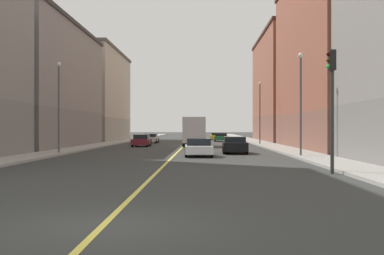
{
  "coord_description": "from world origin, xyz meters",
  "views": [
    {
      "loc": [
        2.08,
        -9.97,
        2.05
      ],
      "look_at": [
        1.08,
        35.72,
        2.05
      ],
      "focal_mm": 44.73,
      "sensor_mm": 36.0,
      "label": 1
    }
  ],
  "objects_px": {
    "car_black": "(235,145)",
    "car_red": "(196,137)",
    "traffic_light_left_near": "(332,93)",
    "car_white": "(199,148)",
    "building_left_mid": "(358,58)",
    "box_truck": "(194,131)",
    "street_lamp_left_near": "(301,93)",
    "street_lamp_left_far": "(260,106)",
    "building_right_midblock": "(21,85)",
    "building_left_far": "(301,88)",
    "car_yellow": "(216,136)",
    "car_silver": "(151,138)",
    "building_right_distant": "(82,96)",
    "car_green": "(221,137)",
    "street_lamp_right_near": "(59,97)",
    "car_maroon": "(142,140)"
  },
  "relations": [
    {
      "from": "street_lamp_left_near",
      "to": "street_lamp_right_near",
      "type": "distance_m",
      "value": 17.9
    },
    {
      "from": "car_maroon",
      "to": "car_silver",
      "type": "distance_m",
      "value": 11.45
    },
    {
      "from": "building_right_midblock",
      "to": "car_yellow",
      "type": "bearing_deg",
      "value": 54.56
    },
    {
      "from": "traffic_light_left_near",
      "to": "car_silver",
      "type": "height_order",
      "value": "traffic_light_left_near"
    },
    {
      "from": "building_left_far",
      "to": "car_yellow",
      "type": "relative_size",
      "value": 5.57
    },
    {
      "from": "street_lamp_left_near",
      "to": "car_white",
      "type": "relative_size",
      "value": 1.66
    },
    {
      "from": "car_red",
      "to": "car_maroon",
      "type": "bearing_deg",
      "value": -105.88
    },
    {
      "from": "car_green",
      "to": "building_left_mid",
      "type": "bearing_deg",
      "value": -64.3
    },
    {
      "from": "car_yellow",
      "to": "box_truck",
      "type": "xyz_separation_m",
      "value": [
        -3.16,
        -27.84,
        1.06
      ]
    },
    {
      "from": "car_green",
      "to": "car_yellow",
      "type": "distance_m",
      "value": 8.67
    },
    {
      "from": "building_left_far",
      "to": "building_right_distant",
      "type": "bearing_deg",
      "value": 175.42
    },
    {
      "from": "building_left_far",
      "to": "building_right_midblock",
      "type": "xyz_separation_m",
      "value": [
        -33.79,
        -22.34,
        -1.5
      ]
    },
    {
      "from": "building_right_midblock",
      "to": "street_lamp_left_near",
      "type": "bearing_deg",
      "value": -32.97
    },
    {
      "from": "building_left_mid",
      "to": "building_right_midblock",
      "type": "bearing_deg",
      "value": 173.53
    },
    {
      "from": "building_left_far",
      "to": "traffic_light_left_near",
      "type": "relative_size",
      "value": 4.5
    },
    {
      "from": "building_right_distant",
      "to": "car_black",
      "type": "height_order",
      "value": "building_right_distant"
    },
    {
      "from": "car_silver",
      "to": "street_lamp_left_far",
      "type": "bearing_deg",
      "value": -27.09
    },
    {
      "from": "building_right_distant",
      "to": "street_lamp_right_near",
      "type": "relative_size",
      "value": 3.26
    },
    {
      "from": "building_left_mid",
      "to": "street_lamp_left_near",
      "type": "bearing_deg",
      "value": -122.18
    },
    {
      "from": "street_lamp_right_near",
      "to": "car_white",
      "type": "distance_m",
      "value": 11.42
    },
    {
      "from": "traffic_light_left_near",
      "to": "car_red",
      "type": "bearing_deg",
      "value": 97.62
    },
    {
      "from": "car_white",
      "to": "street_lamp_right_near",
      "type": "bearing_deg",
      "value": 169.56
    },
    {
      "from": "building_left_mid",
      "to": "car_maroon",
      "type": "distance_m",
      "value": 23.63
    },
    {
      "from": "car_green",
      "to": "box_truck",
      "type": "height_order",
      "value": "box_truck"
    },
    {
      "from": "car_green",
      "to": "box_truck",
      "type": "relative_size",
      "value": 0.68
    },
    {
      "from": "box_truck",
      "to": "street_lamp_right_near",
      "type": "bearing_deg",
      "value": -122.69
    },
    {
      "from": "car_maroon",
      "to": "box_truck",
      "type": "xyz_separation_m",
      "value": [
        5.75,
        -0.01,
        1.02
      ]
    },
    {
      "from": "car_yellow",
      "to": "building_left_far",
      "type": "bearing_deg",
      "value": -31.13
    },
    {
      "from": "building_left_far",
      "to": "car_green",
      "type": "xyz_separation_m",
      "value": [
        -12.06,
        -1.11,
        -7.35
      ]
    },
    {
      "from": "building_left_mid",
      "to": "street_lamp_right_near",
      "type": "bearing_deg",
      "value": -159.24
    },
    {
      "from": "traffic_light_left_near",
      "to": "car_white",
      "type": "height_order",
      "value": "traffic_light_left_near"
    },
    {
      "from": "building_left_mid",
      "to": "box_truck",
      "type": "distance_m",
      "value": 18.16
    },
    {
      "from": "building_left_far",
      "to": "street_lamp_left_far",
      "type": "bearing_deg",
      "value": -117.13
    },
    {
      "from": "building_left_mid",
      "to": "building_left_far",
      "type": "height_order",
      "value": "building_left_mid"
    },
    {
      "from": "car_yellow",
      "to": "box_truck",
      "type": "bearing_deg",
      "value": -96.48
    },
    {
      "from": "building_left_far",
      "to": "car_white",
      "type": "bearing_deg",
      "value": -111.73
    },
    {
      "from": "building_left_far",
      "to": "car_white",
      "type": "xyz_separation_m",
      "value": [
        -15.1,
        -37.88,
        -7.36
      ]
    },
    {
      "from": "building_left_mid",
      "to": "box_truck",
      "type": "xyz_separation_m",
      "value": [
        -15.67,
        5.89,
        -7.03
      ]
    },
    {
      "from": "street_lamp_left_far",
      "to": "car_yellow",
      "type": "xyz_separation_m",
      "value": [
        -4.43,
        23.33,
        -3.93
      ]
    },
    {
      "from": "car_black",
      "to": "box_truck",
      "type": "relative_size",
      "value": 0.67
    },
    {
      "from": "street_lamp_right_near",
      "to": "traffic_light_left_near",
      "type": "bearing_deg",
      "value": -41.56
    },
    {
      "from": "car_black",
      "to": "car_red",
      "type": "height_order",
      "value": "car_red"
    },
    {
      "from": "car_green",
      "to": "car_silver",
      "type": "bearing_deg",
      "value": -141.13
    },
    {
      "from": "car_black",
      "to": "car_green",
      "type": "bearing_deg",
      "value": 89.67
    },
    {
      "from": "street_lamp_left_near",
      "to": "street_lamp_left_far",
      "type": "relative_size",
      "value": 0.97
    },
    {
      "from": "building_right_midblock",
      "to": "building_right_distant",
      "type": "distance_m",
      "value": 25.06
    },
    {
      "from": "car_green",
      "to": "building_right_midblock",
      "type": "bearing_deg",
      "value": -135.66
    },
    {
      "from": "traffic_light_left_near",
      "to": "car_white",
      "type": "xyz_separation_m",
      "value": [
        -6.0,
        12.77,
        -2.97
      ]
    },
    {
      "from": "car_black",
      "to": "car_maroon",
      "type": "bearing_deg",
      "value": 123.83
    },
    {
      "from": "building_right_midblock",
      "to": "car_green",
      "type": "xyz_separation_m",
      "value": [
        21.73,
        21.24,
        -5.85
      ]
    }
  ]
}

